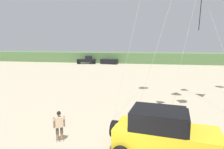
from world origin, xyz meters
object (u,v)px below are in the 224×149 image
object	(u,v)px
distant_sedan	(109,62)
jeep	(164,134)
person_watching	(59,125)
distant_pickup	(87,60)

from	to	relation	value
distant_sedan	jeep	bearing A→B (deg)	-64.94
jeep	person_watching	size ratio (longest dim) A/B	2.98
person_watching	distant_pickup	size ratio (longest dim) A/B	0.34
person_watching	distant_sedan	size ratio (longest dim) A/B	0.40
jeep	distant_pickup	world-z (taller)	jeep
person_watching	distant_pickup	world-z (taller)	distant_pickup
jeep	distant_pickup	bearing A→B (deg)	112.44
distant_pickup	distant_sedan	world-z (taller)	distant_pickup
person_watching	distant_pickup	xyz separation A→B (m)	(-10.99, 38.58, 0.00)
jeep	distant_pickup	distance (m)	42.40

